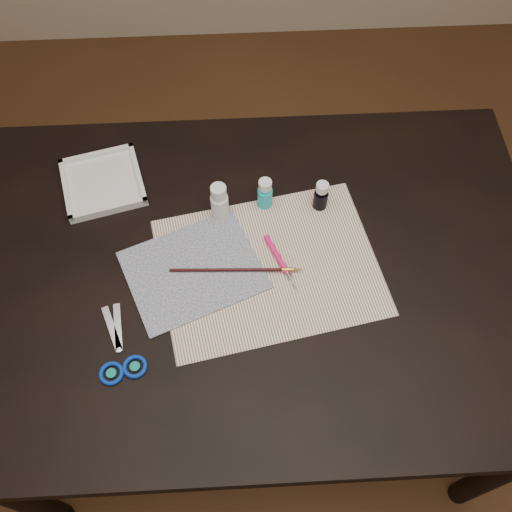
{
  "coord_description": "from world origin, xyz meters",
  "views": [
    {
      "loc": [
        -0.03,
        -0.62,
        1.84
      ],
      "look_at": [
        0.0,
        0.0,
        0.8
      ],
      "focal_mm": 40.0,
      "sensor_mm": 36.0,
      "label": 1
    }
  ],
  "objects_px": {
    "paint_bottle_cyan": "(265,193)",
    "scissors": "(114,344)",
    "paint_bottle_navy": "(321,196)",
    "palette_tray": "(103,182)",
    "canvas": "(193,270)",
    "paper": "(269,266)",
    "paint_bottle_white": "(219,201)"
  },
  "relations": [
    {
      "from": "canvas",
      "to": "paper",
      "type": "bearing_deg",
      "value": 0.81
    },
    {
      "from": "paper",
      "to": "paint_bottle_white",
      "type": "xyz_separation_m",
      "value": [
        -0.1,
        0.15,
        0.05
      ]
    },
    {
      "from": "paper",
      "to": "paint_bottle_white",
      "type": "height_order",
      "value": "paint_bottle_white"
    },
    {
      "from": "paint_bottle_white",
      "to": "canvas",
      "type": "bearing_deg",
      "value": -112.65
    },
    {
      "from": "paper",
      "to": "scissors",
      "type": "height_order",
      "value": "scissors"
    },
    {
      "from": "paper",
      "to": "paint_bottle_white",
      "type": "bearing_deg",
      "value": 125.16
    },
    {
      "from": "paper",
      "to": "paint_bottle_white",
      "type": "distance_m",
      "value": 0.19
    },
    {
      "from": "paper",
      "to": "paint_bottle_cyan",
      "type": "bearing_deg",
      "value": 89.61
    },
    {
      "from": "paint_bottle_cyan",
      "to": "palette_tray",
      "type": "relative_size",
      "value": 0.46
    },
    {
      "from": "paint_bottle_white",
      "to": "scissors",
      "type": "distance_m",
      "value": 0.39
    },
    {
      "from": "scissors",
      "to": "paper",
      "type": "bearing_deg",
      "value": -84.05
    },
    {
      "from": "paint_bottle_cyan",
      "to": "canvas",
      "type": "bearing_deg",
      "value": -134.21
    },
    {
      "from": "paper",
      "to": "scissors",
      "type": "xyz_separation_m",
      "value": [
        -0.33,
        -0.17,
        0.0
      ]
    },
    {
      "from": "palette_tray",
      "to": "paint_bottle_white",
      "type": "bearing_deg",
      "value": -19.52
    },
    {
      "from": "paint_bottle_white",
      "to": "scissors",
      "type": "relative_size",
      "value": 0.51
    },
    {
      "from": "canvas",
      "to": "paint_bottle_white",
      "type": "relative_size",
      "value": 2.84
    },
    {
      "from": "scissors",
      "to": "canvas",
      "type": "bearing_deg",
      "value": -65.36
    },
    {
      "from": "paint_bottle_cyan",
      "to": "scissors",
      "type": "relative_size",
      "value": 0.43
    },
    {
      "from": "canvas",
      "to": "paint_bottle_navy",
      "type": "distance_m",
      "value": 0.34
    },
    {
      "from": "paper",
      "to": "paint_bottle_white",
      "type": "relative_size",
      "value": 4.77
    },
    {
      "from": "palette_tray",
      "to": "canvas",
      "type": "bearing_deg",
      "value": -48.87
    },
    {
      "from": "canvas",
      "to": "paint_bottle_navy",
      "type": "xyz_separation_m",
      "value": [
        0.3,
        0.16,
        0.04
      ]
    },
    {
      "from": "paint_bottle_navy",
      "to": "paint_bottle_cyan",
      "type": "bearing_deg",
      "value": 174.86
    },
    {
      "from": "paint_bottle_white",
      "to": "palette_tray",
      "type": "bearing_deg",
      "value": 160.48
    },
    {
      "from": "paper",
      "to": "canvas",
      "type": "bearing_deg",
      "value": -179.19
    },
    {
      "from": "paint_bottle_navy",
      "to": "scissors",
      "type": "relative_size",
      "value": 0.41
    },
    {
      "from": "canvas",
      "to": "palette_tray",
      "type": "height_order",
      "value": "palette_tray"
    },
    {
      "from": "paint_bottle_cyan",
      "to": "paint_bottle_navy",
      "type": "height_order",
      "value": "paint_bottle_cyan"
    },
    {
      "from": "paint_bottle_white",
      "to": "paint_bottle_navy",
      "type": "bearing_deg",
      "value": 2.67
    },
    {
      "from": "paint_bottle_white",
      "to": "paint_bottle_cyan",
      "type": "height_order",
      "value": "paint_bottle_white"
    },
    {
      "from": "canvas",
      "to": "paint_bottle_cyan",
      "type": "height_order",
      "value": "paint_bottle_cyan"
    },
    {
      "from": "paint_bottle_cyan",
      "to": "palette_tray",
      "type": "bearing_deg",
      "value": 168.72
    }
  ]
}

